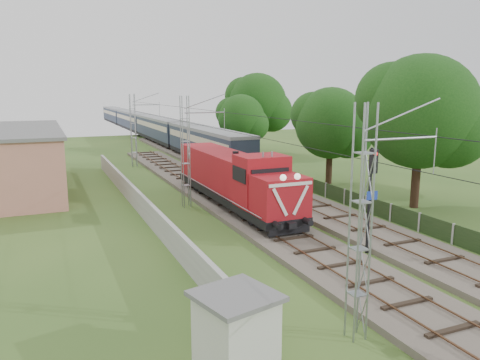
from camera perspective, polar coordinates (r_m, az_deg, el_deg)
name	(u,v)px	position (r m, az deg, el deg)	size (l,w,h in m)	color
ground	(308,253)	(25.04, 8.30, -8.76)	(140.00, 140.00, 0.00)	#2F4E1D
track_main	(252,217)	(30.88, 1.52, -4.49)	(4.20, 70.00, 0.45)	#6B6054
track_side	(243,178)	(44.44, 0.39, 0.27)	(4.20, 80.00, 0.45)	#6B6054
catenary	(186,152)	(33.70, -6.58, 3.45)	(3.31, 70.00, 8.00)	gray
boundary_wall	(138,201)	(33.47, -12.30, -2.53)	(0.25, 40.00, 1.50)	#9E9E99
station_building	(10,159)	(44.49, -26.24, 2.35)	(8.40, 20.40, 5.22)	#AF705E
fence	(391,213)	(31.77, 17.91, -3.81)	(0.12, 32.00, 1.20)	black
locomotive	(233,178)	(33.41, -0.85, 0.30)	(2.99, 17.06, 4.33)	black
coach_rake	(144,123)	(86.81, -11.58, 6.79)	(3.04, 90.62, 3.51)	black
signal_post	(372,182)	(24.58, 15.74, -0.23)	(0.61, 0.48, 5.54)	black
relay_hut	(236,329)	(14.98, -0.50, -17.74)	(2.77, 2.77, 2.35)	beige
tree_a	(422,113)	(35.46, 21.28, 7.60)	(8.40, 8.00, 10.88)	#372016
tree_b	(331,124)	(42.84, 11.08, 6.72)	(6.69, 6.37, 8.68)	#372016
tree_c	(242,118)	(58.50, 0.22, 7.51)	(6.10, 5.81, 7.91)	#372016
tree_d	(258,103)	(63.02, 2.19, 9.31)	(8.22, 7.83, 10.66)	#372016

